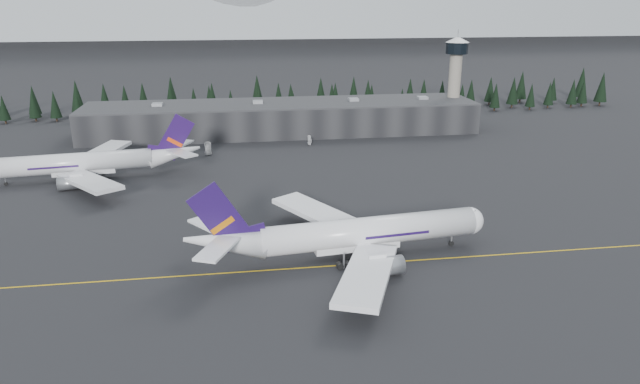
{
  "coord_description": "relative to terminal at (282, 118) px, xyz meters",
  "views": [
    {
      "loc": [
        -19.35,
        -108.74,
        53.3
      ],
      "look_at": [
        0.0,
        20.0,
        9.0
      ],
      "focal_mm": 32.0,
      "sensor_mm": 36.0,
      "label": 1
    }
  ],
  "objects": [
    {
      "name": "taxiline",
      "position": [
        0.0,
        -127.0,
        -6.29
      ],
      "size": [
        400.0,
        0.4,
        0.02
      ],
      "primitive_type": "cube",
      "color": "gold",
      "rests_on": "ground"
    },
    {
      "name": "gse_vehicle_b",
      "position": [
        8.43,
        -22.73,
        -5.63
      ],
      "size": [
        4.19,
        3.19,
        1.33
      ],
      "primitive_type": "imported",
      "rotation": [
        0.0,
        0.0,
        -1.09
      ],
      "color": "silver",
      "rests_on": "ground"
    },
    {
      "name": "terminal",
      "position": [
        0.0,
        0.0,
        0.0
      ],
      "size": [
        160.0,
        30.0,
        12.6
      ],
      "color": "black",
      "rests_on": "ground"
    },
    {
      "name": "control_tower",
      "position": [
        75.0,
        3.0,
        17.11
      ],
      "size": [
        10.0,
        10.0,
        37.7
      ],
      "color": "gray",
      "rests_on": "ground"
    },
    {
      "name": "ground",
      "position": [
        0.0,
        -125.0,
        -6.3
      ],
      "size": [
        1400.0,
        1400.0,
        0.0
      ],
      "primitive_type": "plane",
      "color": "black",
      "rests_on": "ground"
    },
    {
      "name": "mountain_ridge",
      "position": [
        0.0,
        875.0,
        -6.3
      ],
      "size": [
        4400.0,
        900.0,
        420.0
      ],
      "primitive_type": null,
      "color": "white",
      "rests_on": "ground"
    },
    {
      "name": "gse_vehicle_a",
      "position": [
        -29.62,
        -32.27,
        -5.6
      ],
      "size": [
        3.08,
        5.34,
        1.4
      ],
      "primitive_type": "imported",
      "rotation": [
        0.0,
        0.0,
        0.16
      ],
      "color": "silver",
      "rests_on": "ground"
    },
    {
      "name": "jet_parked",
      "position": [
        -63.6,
        -55.9,
        -0.88
      ],
      "size": [
        65.29,
        59.95,
        19.23
      ],
      "rotation": [
        0.0,
        0.0,
        3.26
      ],
      "color": "silver",
      "rests_on": "ground"
    },
    {
      "name": "jet_main",
      "position": [
        2.4,
        -123.55,
        -0.77
      ],
      "size": [
        66.63,
        61.23,
        19.61
      ],
      "rotation": [
        0.0,
        0.0,
        0.11
      ],
      "color": "white",
      "rests_on": "ground"
    },
    {
      "name": "treeline",
      "position": [
        0.0,
        37.0,
        1.2
      ],
      "size": [
        360.0,
        20.0,
        15.0
      ],
      "primitive_type": "cube",
      "color": "black",
      "rests_on": "ground"
    }
  ]
}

